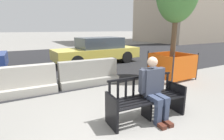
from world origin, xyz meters
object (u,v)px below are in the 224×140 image
at_px(street_bench, 146,100).
at_px(car_taxi_near, 98,50).
at_px(seated_person, 154,87).
at_px(construction_fence, 172,65).
at_px(jersey_barrier_centre, 89,74).
at_px(jersey_barrier_left, 20,83).

distance_m(street_bench, car_taxi_near, 6.38).
height_order(seated_person, car_taxi_near, car_taxi_near).
height_order(construction_fence, car_taxi_near, car_taxi_near).
relative_size(jersey_barrier_centre, construction_fence, 1.53).
xyz_separation_m(street_bench, construction_fence, (2.89, 1.97, 0.11)).
bearing_deg(jersey_barrier_centre, construction_fence, -15.11).
distance_m(jersey_barrier_centre, jersey_barrier_left, 2.11).
relative_size(street_bench, seated_person, 1.31).
height_order(jersey_barrier_centre, car_taxi_near, car_taxi_near).
relative_size(street_bench, jersey_barrier_left, 0.85).
bearing_deg(seated_person, jersey_barrier_left, 129.79).
relative_size(seated_person, jersey_barrier_left, 0.65).
xyz_separation_m(seated_person, construction_fence, (2.76, 2.03, -0.18)).
relative_size(seated_person, car_taxi_near, 0.28).
height_order(street_bench, car_taxi_near, car_taxi_near).
bearing_deg(street_bench, construction_fence, 34.24).
bearing_deg(jersey_barrier_centre, jersey_barrier_left, 179.08).
bearing_deg(construction_fence, car_taxi_near, 106.05).
bearing_deg(street_bench, car_taxi_near, 74.64).
relative_size(street_bench, car_taxi_near, 0.36).
xyz_separation_m(seated_person, jersey_barrier_centre, (-0.30, 2.86, -0.35)).
bearing_deg(jersey_barrier_centre, street_bench, -86.50).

